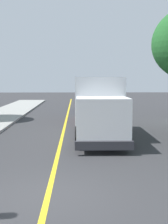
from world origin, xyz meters
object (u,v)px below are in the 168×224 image
Objects in this scene: parked_car_near at (93,110)px; parked_car_mid at (87,103)px; parked_car_far at (89,98)px; box_truck at (98,104)px.

parked_car_near is 6.79m from parked_car_mid.
parked_car_mid and parked_car_far have the same top height.
parked_car_near is (0.08, 6.07, -0.97)m from box_truck.
parked_car_mid is at bearing -93.98° from parked_car_far.
parked_car_near is 14.21m from parked_car_far.
parked_car_mid is 7.44m from parked_car_far.
box_truck reaches higher than parked_car_far.
parked_car_far is at bearing 88.92° from box_truck.
parked_car_mid is (-0.13, 12.86, -0.97)m from box_truck.
parked_car_mid is at bearing 90.60° from box_truck.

